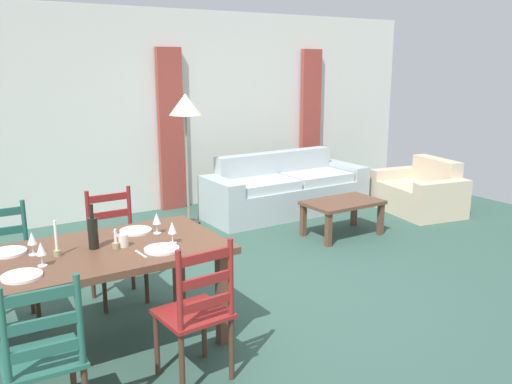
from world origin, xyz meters
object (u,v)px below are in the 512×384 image
object	(u,v)px
dining_chair_far_left	(5,267)
wine_glass_near_left	(41,250)
wine_glass_far_left	(32,239)
dining_chair_near_left	(43,358)
couch	(284,191)
coffee_table	(342,206)
dining_table	(86,264)
wine_glass_far_right	(157,219)
standing_lamp	(186,112)
wine_bottle	(93,232)
armchair_upholstered	(421,194)
coffee_cup_primary	(123,240)
wine_glass_near_right	(172,228)
dining_chair_far_right	(115,246)
dining_chair_near_right	(197,312)

from	to	relation	value
dining_chair_far_left	wine_glass_near_left	xyz separation A→B (m)	(0.11, -0.88, 0.38)
wine_glass_far_left	dining_chair_near_left	bearing A→B (deg)	-99.41
dining_chair_far_left	wine_glass_far_left	xyz separation A→B (m)	(0.11, -0.63, 0.38)
couch	coffee_table	xyz separation A→B (m)	(-0.02, -1.22, 0.06)
dining_chair_far_left	dining_table	bearing A→B (deg)	-61.18
dining_table	wine_glass_near_left	world-z (taller)	wine_glass_near_left
dining_table	wine_glass_far_right	xyz separation A→B (m)	(0.57, 0.13, 0.20)
dining_table	standing_lamp	world-z (taller)	standing_lamp
dining_chair_near_left	couch	xyz separation A→B (m)	(3.77, 3.10, -0.19)
wine_bottle	wine_glass_far_right	size ratio (longest dim) A/B	1.96
wine_glass_far_right	armchair_upholstered	bearing A→B (deg)	15.58
couch	armchair_upholstered	xyz separation A→B (m)	(1.62, -0.98, -0.04)
coffee_cup_primary	coffee_table	bearing A→B (deg)	20.49
dining_table	wine_bottle	distance (m)	0.22
armchair_upholstered	standing_lamp	world-z (taller)	standing_lamp
dining_chair_near_left	wine_glass_far_right	xyz separation A→B (m)	(1.04, 0.91, 0.38)
wine_glass_far_right	coffee_table	size ratio (longest dim) A/B	0.18
standing_lamp	coffee_cup_primary	bearing A→B (deg)	-123.88
wine_bottle	wine_glass_near_right	xyz separation A→B (m)	(0.51, -0.19, -0.01)
wine_glass_far_right	coffee_cup_primary	world-z (taller)	wine_glass_far_right
dining_table	coffee_table	world-z (taller)	dining_table
wine_bottle	coffee_cup_primary	size ratio (longest dim) A/B	3.51
dining_table	dining_chair_far_left	distance (m)	0.89
dining_chair_near_left	dining_table	bearing A→B (deg)	59.45
armchair_upholstered	wine_bottle	bearing A→B (deg)	-165.02
coffee_cup_primary	coffee_table	xyz separation A→B (m)	(3.03, 1.13, -0.44)
wine_glass_near_right	wine_glass_far_right	bearing A→B (deg)	90.51
dining_chair_far_right	wine_glass_near_right	bearing A→B (deg)	-82.66
dining_chair_near_right	wine_glass_far_left	world-z (taller)	dining_chair_near_right
wine_glass_far_left	wine_glass_near_right	bearing A→B (deg)	-17.48
dining_chair_far_right	couch	xyz separation A→B (m)	(2.85, 1.53, -0.19)
dining_table	wine_glass_far_right	bearing A→B (deg)	12.41
dining_table	couch	size ratio (longest dim) A/B	0.83
wine_bottle	standing_lamp	xyz separation A→B (m)	(1.89, 2.46, 0.54)
dining_chair_near_right	coffee_table	bearing A→B (deg)	33.02
dining_chair_near_left	armchair_upholstered	xyz separation A→B (m)	(5.39, 2.12, -0.23)
dining_table	couch	world-z (taller)	couch
wine_glass_far_left	coffee_table	bearing A→B (deg)	15.14
coffee_table	wine_glass_far_left	bearing A→B (deg)	-164.86
wine_glass_near_left	coffee_cup_primary	bearing A→B (deg)	9.22
wine_glass_far_right	coffee_table	world-z (taller)	wine_glass_far_right
dining_chair_far_right	wine_glass_near_left	xyz separation A→B (m)	(-0.76, -0.91, 0.38)
wine_glass_far_left	wine_glass_far_right	bearing A→B (deg)	-0.13
wine_glass_far_left	wine_bottle	bearing A→B (deg)	-12.86
coffee_cup_primary	wine_glass_far_left	bearing A→B (deg)	164.34
coffee_cup_primary	dining_table	bearing A→B (deg)	173.14
wine_bottle	standing_lamp	distance (m)	3.15
dining_table	dining_chair_near_left	size ratio (longest dim) A/B	1.98
dining_table	dining_chair_far_right	bearing A→B (deg)	60.05
wine_glass_near_right	armchair_upholstered	world-z (taller)	wine_glass_near_right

